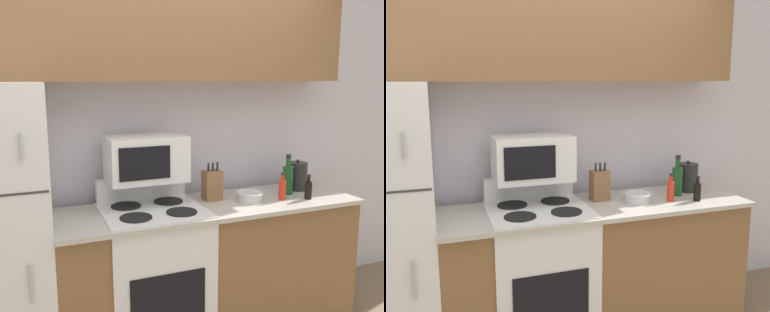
# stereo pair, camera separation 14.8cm
# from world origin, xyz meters

# --- Properties ---
(wall_back) EXTENTS (8.00, 0.05, 2.55)m
(wall_back) POSITION_xyz_m (0.00, 0.70, 1.27)
(wall_back) COLOR silver
(wall_back) RESTS_ON ground_plane
(lower_cabinets) EXTENTS (2.12, 0.63, 0.93)m
(lower_cabinets) POSITION_xyz_m (0.37, 0.30, 0.47)
(lower_cabinets) COLOR brown
(lower_cabinets) RESTS_ON ground_plane
(upper_cabinets) EXTENTS (2.86, 0.35, 0.63)m
(upper_cabinets) POSITION_xyz_m (0.00, 0.50, 2.08)
(upper_cabinets) COLOR brown
(upper_cabinets) RESTS_ON refrigerator
(stove) EXTENTS (0.67, 0.62, 1.10)m
(stove) POSITION_xyz_m (-0.05, 0.29, 0.49)
(stove) COLOR white
(stove) RESTS_ON ground_plane
(microwave) EXTENTS (0.52, 0.32, 0.30)m
(microwave) POSITION_xyz_m (-0.06, 0.41, 1.26)
(microwave) COLOR white
(microwave) RESTS_ON stove
(knife_block) EXTENTS (0.12, 0.11, 0.27)m
(knife_block) POSITION_xyz_m (0.42, 0.38, 1.04)
(knife_block) COLOR brown
(knife_block) RESTS_ON lower_cabinets
(bowl) EXTENTS (0.19, 0.19, 0.06)m
(bowl) POSITION_xyz_m (0.65, 0.25, 0.97)
(bowl) COLOR silver
(bowl) RESTS_ON lower_cabinets
(bottle_soy_sauce) EXTENTS (0.05, 0.05, 0.18)m
(bottle_soy_sauce) POSITION_xyz_m (1.07, 0.13, 1.00)
(bottle_soy_sauce) COLOR black
(bottle_soy_sauce) RESTS_ON lower_cabinets
(bottle_hot_sauce) EXTENTS (0.05, 0.05, 0.20)m
(bottle_hot_sauce) POSITION_xyz_m (0.88, 0.19, 1.01)
(bottle_hot_sauce) COLOR red
(bottle_hot_sauce) RESTS_ON lower_cabinets
(bottle_wine_green) EXTENTS (0.08, 0.08, 0.30)m
(bottle_wine_green) POSITION_xyz_m (1.01, 0.31, 1.05)
(bottle_wine_green) COLOR #194C23
(bottle_wine_green) RESTS_ON lower_cabinets
(kettle) EXTENTS (0.15, 0.15, 0.24)m
(kettle) POSITION_xyz_m (1.15, 0.39, 1.04)
(kettle) COLOR black
(kettle) RESTS_ON lower_cabinets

